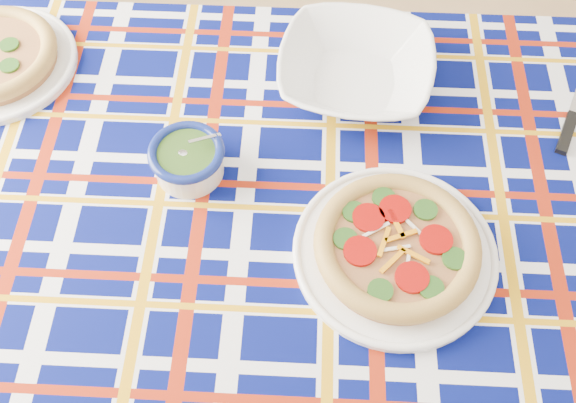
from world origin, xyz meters
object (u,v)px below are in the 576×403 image
(pesto_bowl, at_px, (187,158))
(serving_bowl, at_px, (356,70))
(dining_table, at_px, (286,255))
(main_focaccia_plate, at_px, (397,246))

(pesto_bowl, xyz_separation_m, serving_bowl, (0.22, 0.28, -0.00))
(dining_table, bearing_deg, pesto_bowl, 146.38)
(serving_bowl, bearing_deg, main_focaccia_plate, -66.13)
(dining_table, xyz_separation_m, main_focaccia_plate, (0.18, 0.01, 0.11))
(main_focaccia_plate, distance_m, serving_bowl, 0.37)
(dining_table, height_order, serving_bowl, serving_bowl)
(pesto_bowl, height_order, serving_bowl, pesto_bowl)
(dining_table, height_order, pesto_bowl, pesto_bowl)
(pesto_bowl, bearing_deg, dining_table, -19.39)
(main_focaccia_plate, distance_m, pesto_bowl, 0.37)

